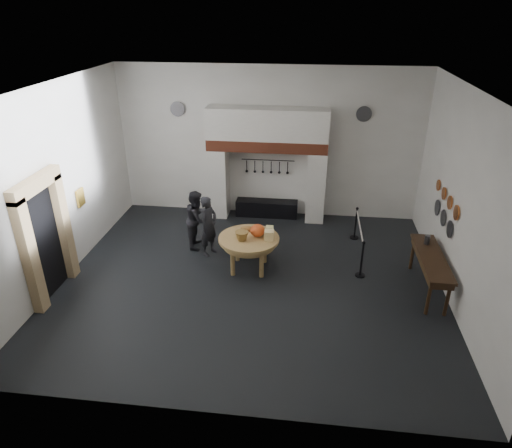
# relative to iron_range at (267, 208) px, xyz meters

# --- Properties ---
(floor) EXTENTS (9.00, 8.00, 0.02)m
(floor) POSITION_rel_iron_range_xyz_m (0.00, -3.72, -0.25)
(floor) COLOR black
(floor) RESTS_ON ground
(ceiling) EXTENTS (9.00, 8.00, 0.02)m
(ceiling) POSITION_rel_iron_range_xyz_m (0.00, -3.72, 4.25)
(ceiling) COLOR silver
(ceiling) RESTS_ON wall_back
(wall_back) EXTENTS (9.00, 0.02, 4.50)m
(wall_back) POSITION_rel_iron_range_xyz_m (0.00, 0.28, 2.00)
(wall_back) COLOR white
(wall_back) RESTS_ON floor
(wall_front) EXTENTS (9.00, 0.02, 4.50)m
(wall_front) POSITION_rel_iron_range_xyz_m (0.00, -7.72, 2.00)
(wall_front) COLOR white
(wall_front) RESTS_ON floor
(wall_left) EXTENTS (0.02, 8.00, 4.50)m
(wall_left) POSITION_rel_iron_range_xyz_m (-4.50, -3.72, 2.00)
(wall_left) COLOR white
(wall_left) RESTS_ON floor
(wall_right) EXTENTS (0.02, 8.00, 4.50)m
(wall_right) POSITION_rel_iron_range_xyz_m (4.50, -3.72, 2.00)
(wall_right) COLOR white
(wall_right) RESTS_ON floor
(chimney_pier_left) EXTENTS (0.55, 0.70, 2.15)m
(chimney_pier_left) POSITION_rel_iron_range_xyz_m (-1.48, -0.07, 0.82)
(chimney_pier_left) COLOR silver
(chimney_pier_left) RESTS_ON floor
(chimney_pier_right) EXTENTS (0.55, 0.70, 2.15)m
(chimney_pier_right) POSITION_rel_iron_range_xyz_m (1.48, -0.07, 0.82)
(chimney_pier_right) COLOR silver
(chimney_pier_right) RESTS_ON floor
(hearth_brick_band) EXTENTS (3.50, 0.72, 0.32)m
(hearth_brick_band) POSITION_rel_iron_range_xyz_m (0.00, -0.07, 2.06)
(hearth_brick_band) COLOR #9E442B
(hearth_brick_band) RESTS_ON chimney_pier_left
(chimney_hood) EXTENTS (3.50, 0.70, 0.90)m
(chimney_hood) POSITION_rel_iron_range_xyz_m (0.00, -0.07, 2.67)
(chimney_hood) COLOR silver
(chimney_hood) RESTS_ON hearth_brick_band
(iron_range) EXTENTS (1.90, 0.45, 0.50)m
(iron_range) POSITION_rel_iron_range_xyz_m (0.00, 0.00, 0.00)
(iron_range) COLOR black
(iron_range) RESTS_ON floor
(utensil_rail) EXTENTS (1.60, 0.02, 0.02)m
(utensil_rail) POSITION_rel_iron_range_xyz_m (0.00, 0.20, 1.50)
(utensil_rail) COLOR black
(utensil_rail) RESTS_ON wall_back
(door_recess) EXTENTS (0.04, 1.10, 2.50)m
(door_recess) POSITION_rel_iron_range_xyz_m (-4.47, -4.72, 1.00)
(door_recess) COLOR black
(door_recess) RESTS_ON floor
(door_jamb_near) EXTENTS (0.22, 0.30, 2.60)m
(door_jamb_near) POSITION_rel_iron_range_xyz_m (-4.38, -5.42, 1.05)
(door_jamb_near) COLOR tan
(door_jamb_near) RESTS_ON floor
(door_jamb_far) EXTENTS (0.22, 0.30, 2.60)m
(door_jamb_far) POSITION_rel_iron_range_xyz_m (-4.38, -4.02, 1.05)
(door_jamb_far) COLOR tan
(door_jamb_far) RESTS_ON floor
(door_lintel) EXTENTS (0.22, 1.70, 0.30)m
(door_lintel) POSITION_rel_iron_range_xyz_m (-4.38, -4.72, 2.40)
(door_lintel) COLOR tan
(door_lintel) RESTS_ON door_jamb_near
(wall_plaque) EXTENTS (0.05, 0.34, 0.44)m
(wall_plaque) POSITION_rel_iron_range_xyz_m (-4.45, -2.92, 1.35)
(wall_plaque) COLOR gold
(wall_plaque) RESTS_ON wall_left
(work_table) EXTENTS (1.87, 1.87, 0.07)m
(work_table) POSITION_rel_iron_range_xyz_m (-0.12, -3.19, 0.59)
(work_table) COLOR tan
(work_table) RESTS_ON floor
(pumpkin) EXTENTS (0.36, 0.36, 0.31)m
(pumpkin) POSITION_rel_iron_range_xyz_m (0.08, -3.09, 0.78)
(pumpkin) COLOR #D7511E
(pumpkin) RESTS_ON work_table
(cheese_block_big) EXTENTS (0.22, 0.22, 0.24)m
(cheese_block_big) POSITION_rel_iron_range_xyz_m (0.38, -3.24, 0.74)
(cheese_block_big) COLOR #EDD28D
(cheese_block_big) RESTS_ON work_table
(cheese_block_small) EXTENTS (0.18, 0.18, 0.20)m
(cheese_block_small) POSITION_rel_iron_range_xyz_m (0.36, -2.94, 0.72)
(cheese_block_small) COLOR #EAE18B
(cheese_block_small) RESTS_ON work_table
(wicker_basket) EXTENTS (0.40, 0.40, 0.22)m
(wicker_basket) POSITION_rel_iron_range_xyz_m (-0.27, -3.34, 0.73)
(wicker_basket) COLOR olive
(wicker_basket) RESTS_ON work_table
(bread_loaf) EXTENTS (0.31, 0.18, 0.13)m
(bread_loaf) POSITION_rel_iron_range_xyz_m (-0.22, -2.84, 0.69)
(bread_loaf) COLOR #AD773D
(bread_loaf) RESTS_ON work_table
(visitor_near) EXTENTS (0.60, 0.70, 1.63)m
(visitor_near) POSITION_rel_iron_range_xyz_m (-1.26, -2.56, 0.56)
(visitor_near) COLOR black
(visitor_near) RESTS_ON floor
(visitor_far) EXTENTS (0.65, 0.81, 1.60)m
(visitor_far) POSITION_rel_iron_range_xyz_m (-1.66, -2.16, 0.55)
(visitor_far) COLOR black
(visitor_far) RESTS_ON floor
(side_table) EXTENTS (0.55, 2.20, 0.06)m
(side_table) POSITION_rel_iron_range_xyz_m (4.10, -3.64, 0.62)
(side_table) COLOR #3A2715
(side_table) RESTS_ON floor
(pewter_jug) EXTENTS (0.12, 0.12, 0.22)m
(pewter_jug) POSITION_rel_iron_range_xyz_m (4.10, -3.04, 0.76)
(pewter_jug) COLOR #4B4B50
(pewter_jug) RESTS_ON side_table
(copper_pan_a) EXTENTS (0.03, 0.34, 0.34)m
(copper_pan_a) POSITION_rel_iron_range_xyz_m (4.46, -3.52, 1.70)
(copper_pan_a) COLOR #C6662D
(copper_pan_a) RESTS_ON wall_right
(copper_pan_b) EXTENTS (0.03, 0.32, 0.32)m
(copper_pan_b) POSITION_rel_iron_range_xyz_m (4.46, -2.97, 1.70)
(copper_pan_b) COLOR #C6662D
(copper_pan_b) RESTS_ON wall_right
(copper_pan_c) EXTENTS (0.03, 0.30, 0.30)m
(copper_pan_c) POSITION_rel_iron_range_xyz_m (4.46, -2.42, 1.70)
(copper_pan_c) COLOR #C6662D
(copper_pan_c) RESTS_ON wall_right
(copper_pan_d) EXTENTS (0.03, 0.28, 0.28)m
(copper_pan_d) POSITION_rel_iron_range_xyz_m (4.46, -1.87, 1.70)
(copper_pan_d) COLOR #C6662D
(copper_pan_d) RESTS_ON wall_right
(pewter_plate_left) EXTENTS (0.03, 0.40, 0.40)m
(pewter_plate_left) POSITION_rel_iron_range_xyz_m (4.46, -3.32, 1.20)
(pewter_plate_left) COLOR #4C4C51
(pewter_plate_left) RESTS_ON wall_right
(pewter_plate_mid) EXTENTS (0.03, 0.40, 0.40)m
(pewter_plate_mid) POSITION_rel_iron_range_xyz_m (4.46, -2.72, 1.20)
(pewter_plate_mid) COLOR #4C4C51
(pewter_plate_mid) RESTS_ON wall_right
(pewter_plate_right) EXTENTS (0.03, 0.40, 0.40)m
(pewter_plate_right) POSITION_rel_iron_range_xyz_m (4.46, -2.12, 1.20)
(pewter_plate_right) COLOR #4C4C51
(pewter_plate_right) RESTS_ON wall_right
(pewter_plate_back_left) EXTENTS (0.44, 0.03, 0.44)m
(pewter_plate_back_left) POSITION_rel_iron_range_xyz_m (-2.70, 0.24, 2.95)
(pewter_plate_back_left) COLOR #4C4C51
(pewter_plate_back_left) RESTS_ON wall_back
(pewter_plate_back_right) EXTENTS (0.44, 0.03, 0.44)m
(pewter_plate_back_right) POSITION_rel_iron_range_xyz_m (2.70, 0.24, 2.95)
(pewter_plate_back_right) COLOR #4C4C51
(pewter_plate_back_right) RESTS_ON wall_back
(barrier_post_near) EXTENTS (0.05, 0.05, 0.90)m
(barrier_post_near) POSITION_rel_iron_range_xyz_m (2.63, -3.21, 0.20)
(barrier_post_near) COLOR black
(barrier_post_near) RESTS_ON floor
(barrier_post_far) EXTENTS (0.05, 0.05, 0.90)m
(barrier_post_far) POSITION_rel_iron_range_xyz_m (2.63, -1.21, 0.20)
(barrier_post_far) COLOR black
(barrier_post_far) RESTS_ON floor
(barrier_rope) EXTENTS (0.04, 2.00, 0.04)m
(barrier_rope) POSITION_rel_iron_range_xyz_m (2.63, -2.21, 0.60)
(barrier_rope) COLOR beige
(barrier_rope) RESTS_ON barrier_post_near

